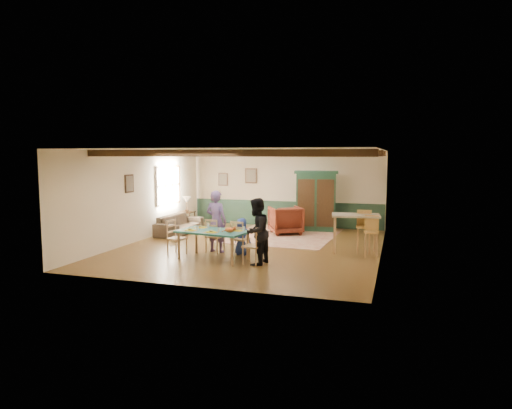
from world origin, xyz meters
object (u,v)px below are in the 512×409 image
(armoire, at_px, (316,201))
(armchair, at_px, (286,220))
(dining_table, at_px, (213,245))
(table_lamp, at_px, (187,204))
(person_child, at_px, (242,237))
(person_man, at_px, (216,221))
(person_woman, at_px, (256,232))
(dining_chair_end_left, at_px, (177,238))
(dining_chair_end_right, at_px, (253,245))
(sofa, at_px, (179,224))
(bar_stool_right, at_px, (371,237))
(bar_stool_left, at_px, (364,232))
(dining_chair_far_right, at_px, (240,238))
(cat, at_px, (230,229))
(counter_table, at_px, (355,234))
(end_table, at_px, (187,220))
(dining_chair_far_left, at_px, (215,236))

(armoire, distance_m, armchair, 1.35)
(dining_table, bearing_deg, table_lamp, 123.29)
(person_child, xyz_separation_m, table_lamp, (-3.28, 3.54, 0.37))
(person_man, height_order, person_woman, person_man)
(dining_chair_end_left, distance_m, person_man, 1.11)
(table_lamp, bearing_deg, dining_chair_end_right, -48.84)
(sofa, relative_size, bar_stool_right, 2.00)
(bar_stool_left, bearing_deg, dining_chair_far_right, -160.53)
(dining_chair_end_left, bearing_deg, cat, -93.37)
(person_woman, height_order, cat, person_woman)
(dining_chair_far_right, height_order, bar_stool_left, bar_stool_left)
(dining_chair_far_right, distance_m, bar_stool_left, 3.24)
(dining_chair_end_left, distance_m, counter_table, 4.64)
(dining_chair_end_right, xyz_separation_m, bar_stool_right, (2.62, 1.58, 0.07))
(person_woman, height_order, sofa, person_woman)
(counter_table, bearing_deg, dining_chair_end_left, -159.42)
(dining_chair_end_left, xyz_separation_m, armoire, (2.75, 4.78, 0.56))
(dining_table, distance_m, end_table, 5.05)
(armoire, distance_m, counter_table, 3.56)
(dining_chair_far_right, xyz_separation_m, dining_chair_end_left, (-1.57, -0.43, 0.00))
(armoire, bearing_deg, counter_table, -70.75)
(sofa, distance_m, end_table, 1.11)
(dining_chair_end_left, xyz_separation_m, person_woman, (2.25, -0.38, 0.33))
(person_woman, height_order, bar_stool_left, person_woman)
(table_lamp, distance_m, counter_table, 6.51)
(sofa, relative_size, table_lamp, 3.93)
(dining_chair_far_left, bearing_deg, end_table, -44.54)
(dining_chair_far_right, xyz_separation_m, person_man, (-0.74, 0.20, 0.37))
(dining_chair_far_right, distance_m, person_man, 0.85)
(cat, height_order, counter_table, counter_table)
(cat, height_order, table_lamp, table_lamp)
(armoire, height_order, table_lamp, armoire)
(armchair, relative_size, sofa, 0.48)
(dining_table, xyz_separation_m, sofa, (-2.52, 3.14, -0.05))
(dining_table, xyz_separation_m, end_table, (-2.77, 4.22, -0.07))
(armchair, distance_m, bar_stool_left, 3.44)
(cat, height_order, end_table, cat)
(person_child, bearing_deg, dining_table, 63.43)
(dining_chair_far_left, xyz_separation_m, armoire, (1.93, 4.22, 0.56))
(dining_chair_end_left, relative_size, sofa, 0.43)
(person_woman, relative_size, table_lamp, 2.95)
(dining_table, relative_size, bar_stool_left, 1.53)
(dining_chair_far_right, bearing_deg, sofa, -30.39)
(person_child, bearing_deg, dining_chair_far_left, 5.71)
(table_lamp, xyz_separation_m, counter_table, (6.04, -2.41, -0.34))
(dining_chair_far_right, distance_m, counter_table, 3.03)
(sofa, bearing_deg, dining_chair_far_left, -136.87)
(dining_chair_far_left, relative_size, sofa, 0.43)
(cat, height_order, armoire, armoire)
(dining_chair_end_left, xyz_separation_m, bar_stool_left, (4.56, 1.66, 0.11))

